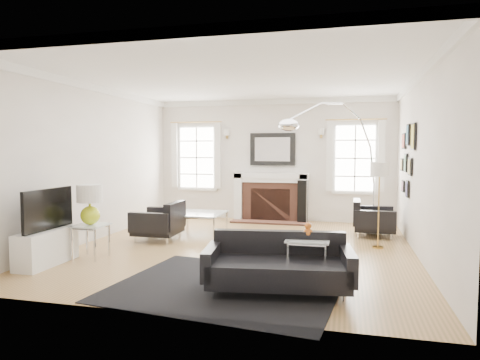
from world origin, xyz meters
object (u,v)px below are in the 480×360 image
(coffee_table, at_px, (200,214))
(arc_floor_lamp, at_px, (334,162))
(gourd_lamp, at_px, (90,202))
(armchair_right, at_px, (371,220))
(fireplace, at_px, (271,198))
(sofa, at_px, (278,266))
(armchair_left, at_px, (161,223))

(coffee_table, relative_size, arc_floor_lamp, 0.36)
(gourd_lamp, height_order, arc_floor_lamp, arc_floor_lamp)
(coffee_table, height_order, gourd_lamp, gourd_lamp)
(armchair_right, distance_m, gourd_lamp, 5.06)
(fireplace, bearing_deg, coffee_table, -121.11)
(fireplace, height_order, arc_floor_lamp, arc_floor_lamp)
(sofa, height_order, gourd_lamp, gourd_lamp)
(arc_floor_lamp, bearing_deg, sofa, -98.64)
(fireplace, height_order, armchair_left, fireplace)
(sofa, xyz_separation_m, gourd_lamp, (-2.99, 0.82, 0.56))
(sofa, bearing_deg, fireplace, 100.91)
(coffee_table, bearing_deg, gourd_lamp, -113.70)
(armchair_right, height_order, coffee_table, armchair_right)
(armchair_left, height_order, coffee_table, armchair_left)
(armchair_right, height_order, arc_floor_lamp, arc_floor_lamp)
(arc_floor_lamp, bearing_deg, fireplace, 134.09)
(armchair_left, xyz_separation_m, armchair_right, (3.72, 1.32, -0.01))
(fireplace, distance_m, sofa, 4.92)
(sofa, bearing_deg, gourd_lamp, 164.61)
(armchair_right, xyz_separation_m, coffee_table, (-3.23, -0.57, 0.07))
(arc_floor_lamp, bearing_deg, coffee_table, -172.72)
(sofa, xyz_separation_m, coffee_table, (-2.02, 3.02, 0.09))
(fireplace, xyz_separation_m, arc_floor_lamp, (1.44, -1.48, 0.87))
(fireplace, relative_size, armchair_left, 1.97)
(gourd_lamp, bearing_deg, armchair_left, 71.64)
(fireplace, bearing_deg, sofa, -79.09)
(armchair_right, bearing_deg, arc_floor_lamp, -160.49)
(sofa, bearing_deg, arc_floor_lamp, 81.36)
(coffee_table, height_order, arc_floor_lamp, arc_floor_lamp)
(armchair_left, distance_m, coffee_table, 0.89)
(armchair_left, bearing_deg, coffee_table, 57.09)
(fireplace, relative_size, coffee_table, 1.83)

